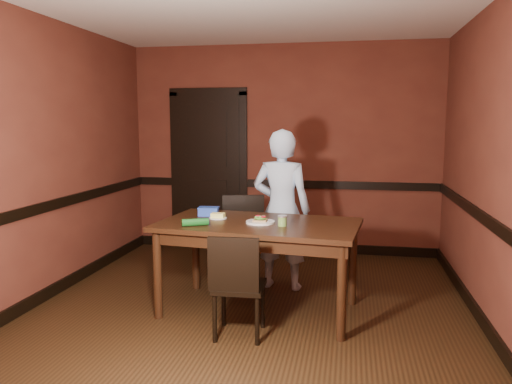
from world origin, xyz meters
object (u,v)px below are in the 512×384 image
(sandwich_plate, at_px, (260,221))
(cheese_saucer, at_px, (218,216))
(person, at_px, (282,210))
(sauce_jar, at_px, (282,221))
(chair_far, at_px, (235,243))
(food_tub, at_px, (209,211))
(dining_table, at_px, (259,267))
(chair_near, at_px, (239,284))

(sandwich_plate, relative_size, cheese_saucer, 1.58)
(person, distance_m, sauce_jar, 0.82)
(person, bearing_deg, sauce_jar, 104.08)
(person, xyz_separation_m, cheese_saucer, (-0.51, -0.59, 0.02))
(sauce_jar, bearing_deg, sandwich_plate, 155.70)
(sauce_jar, bearing_deg, person, 98.29)
(sauce_jar, relative_size, cheese_saucer, 0.57)
(chair_far, xyz_separation_m, food_tub, (-0.17, -0.36, 0.39))
(dining_table, height_order, food_tub, food_tub)
(chair_near, height_order, sauce_jar, sauce_jar)
(chair_far, bearing_deg, dining_table, -72.20)
(chair_far, bearing_deg, cheese_saucer, -108.70)
(sauce_jar, height_order, food_tub, sauce_jar)
(chair_far, bearing_deg, chair_near, -88.43)
(chair_near, xyz_separation_m, cheese_saucer, (-0.35, 0.65, 0.42))
(chair_far, xyz_separation_m, sandwich_plate, (0.38, -0.62, 0.37))
(chair_far, distance_m, food_tub, 0.56)
(chair_far, height_order, cheese_saucer, chair_far)
(dining_table, xyz_separation_m, sandwich_plate, (0.02, -0.03, 0.43))
(chair_near, distance_m, food_tub, 1.00)
(chair_near, xyz_separation_m, sandwich_plate, (0.08, 0.51, 0.42))
(person, bearing_deg, chair_far, 17.90)
(person, xyz_separation_m, sandwich_plate, (-0.09, -0.72, 0.02))
(person, height_order, cheese_saucer, person)
(chair_far, bearing_deg, food_tub, -128.52)
(dining_table, bearing_deg, sandwich_plate, -49.20)
(chair_far, bearing_deg, person, -1.14)
(sandwich_plate, bearing_deg, sauce_jar, -24.30)
(dining_table, bearing_deg, chair_far, 127.05)
(chair_near, xyz_separation_m, food_tub, (-0.47, 0.77, 0.44))
(person, bearing_deg, sandwich_plate, 88.60)
(person, relative_size, sauce_jar, 17.79)
(dining_table, distance_m, person, 0.81)
(chair_near, xyz_separation_m, person, (0.17, 1.23, 0.40))
(chair_near, bearing_deg, sandwich_plate, -100.77)
(sandwich_plate, bearing_deg, person, 82.82)
(cheese_saucer, bearing_deg, food_tub, 135.47)
(person, relative_size, food_tub, 7.92)
(sauce_jar, bearing_deg, food_tub, 155.18)
(chair_near, relative_size, sauce_jar, 9.17)
(person, bearing_deg, chair_near, 88.12)
(dining_table, height_order, chair_far, chair_far)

